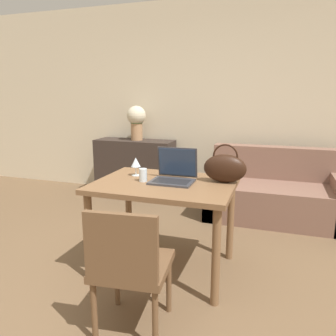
% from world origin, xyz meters
% --- Properties ---
extents(ground_plane, '(14.00, 14.00, 0.00)m').
position_xyz_m(ground_plane, '(0.00, 0.00, 0.00)').
color(ground_plane, brown).
extents(wall_back, '(10.00, 0.06, 2.70)m').
position_xyz_m(wall_back, '(0.00, 2.79, 1.35)').
color(wall_back, beige).
rests_on(wall_back, ground_plane).
extents(dining_table, '(1.11, 0.83, 0.76)m').
position_xyz_m(dining_table, '(0.06, 0.63, 0.66)').
color(dining_table, brown).
rests_on(dining_table, ground_plane).
extents(chair, '(0.49, 0.49, 0.83)m').
position_xyz_m(chair, '(0.12, -0.17, 0.47)').
color(chair, brown).
rests_on(chair, ground_plane).
extents(couch, '(1.58, 0.83, 0.82)m').
position_xyz_m(couch, '(0.93, 2.20, 0.29)').
color(couch, '#7F5B4C').
rests_on(couch, ground_plane).
extents(sideboard, '(1.14, 0.40, 0.81)m').
position_xyz_m(sideboard, '(-1.05, 2.52, 0.41)').
color(sideboard, '#332823').
rests_on(sideboard, ground_plane).
extents(laptop, '(0.34, 0.30, 0.27)m').
position_xyz_m(laptop, '(0.12, 0.71, 0.83)').
color(laptop, '#38383D').
rests_on(laptop, dining_table).
extents(drinking_glass, '(0.06, 0.06, 0.11)m').
position_xyz_m(drinking_glass, '(-0.11, 0.61, 0.81)').
color(drinking_glass, silver).
rests_on(drinking_glass, dining_table).
extents(wine_glass, '(0.08, 0.08, 0.16)m').
position_xyz_m(wine_glass, '(-0.25, 0.77, 0.87)').
color(wine_glass, silver).
rests_on(wine_glass, dining_table).
extents(handbag, '(0.34, 0.14, 0.31)m').
position_xyz_m(handbag, '(0.52, 0.79, 0.88)').
color(handbag, black).
rests_on(handbag, dining_table).
extents(flower_vase, '(0.27, 0.27, 0.49)m').
position_xyz_m(flower_vase, '(-1.02, 2.53, 1.11)').
color(flower_vase, tan).
rests_on(flower_vase, sideboard).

